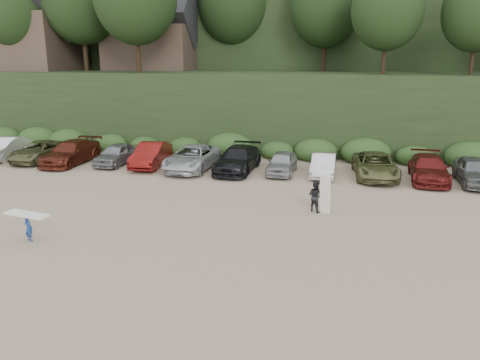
# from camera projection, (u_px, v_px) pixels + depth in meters

# --- Properties ---
(ground) EXTENTS (120.00, 120.00, 0.00)m
(ground) POSITION_uv_depth(u_px,v_px,m) (202.00, 223.00, 21.14)
(ground) COLOR tan
(ground) RESTS_ON ground
(hillside_backdrop) EXTENTS (90.00, 41.50, 28.00)m
(hillside_backdrop) POSITION_uv_depth(u_px,v_px,m) (292.00, 20.00, 52.20)
(hillside_backdrop) COLOR black
(hillside_backdrop) RESTS_ON ground
(parked_cars) EXTENTS (39.74, 6.16, 1.60)m
(parked_cars) POSITION_uv_depth(u_px,v_px,m) (209.00, 158.00, 30.85)
(parked_cars) COLOR #99999E
(parked_cars) RESTS_ON ground
(child_surfer) EXTENTS (2.04, 0.88, 1.18)m
(child_surfer) POSITION_uv_depth(u_px,v_px,m) (28.00, 222.00, 18.91)
(child_surfer) COLOR navy
(child_surfer) RESTS_ON ground
(adult_surfer) EXTENTS (1.22, 0.89, 1.81)m
(adult_surfer) POSITION_uv_depth(u_px,v_px,m) (316.00, 196.00, 22.51)
(adult_surfer) COLOR black
(adult_surfer) RESTS_ON ground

